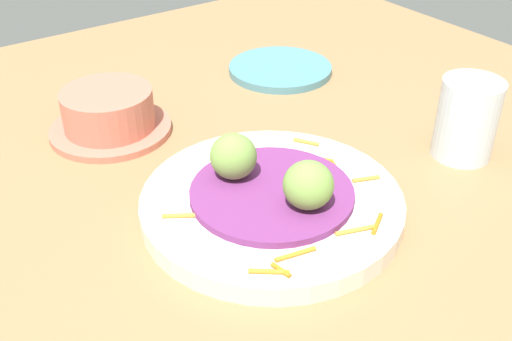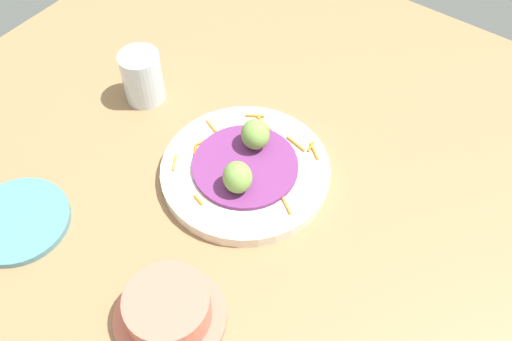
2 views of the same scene
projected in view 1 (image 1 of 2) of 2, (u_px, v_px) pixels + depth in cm
name	position (u px, v px, depth cm)	size (l,w,h in cm)	color
table_surface	(259.00, 211.00, 59.80)	(110.00, 110.00, 2.00)	#936D47
main_plate	(269.00, 205.00, 57.24)	(24.58, 24.58, 1.94)	silver
cabbage_bed	(269.00, 194.00, 56.52)	(15.32, 15.32, 0.69)	#702D6B
carrot_garnish	(302.00, 205.00, 55.29)	(18.83, 20.25, 0.40)	orange
guac_scoop_left	(233.00, 156.00, 57.07)	(4.05, 4.43, 4.53)	#759E47
guac_scoop_center	(308.00, 185.00, 53.11)	(4.15, 4.49, 4.51)	#759E47
side_plate_small	(280.00, 69.00, 84.55)	(14.19, 14.19, 1.01)	teal
terracotta_bowl	(109.00, 114.00, 69.49)	(13.90, 13.90, 5.22)	#C66B56
water_glass	(467.00, 119.00, 64.39)	(6.42, 6.42, 8.66)	silver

